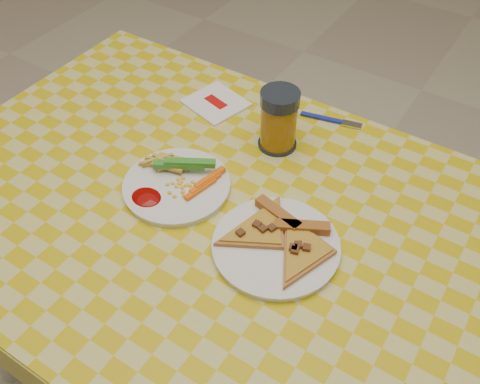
{
  "coord_description": "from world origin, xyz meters",
  "views": [
    {
      "loc": [
        0.45,
        -0.59,
        1.55
      ],
      "look_at": [
        0.03,
        0.05,
        0.78
      ],
      "focal_mm": 40.0,
      "sensor_mm": 36.0,
      "label": 1
    }
  ],
  "objects_px": {
    "plate_left": "(177,186)",
    "plate_right": "(276,247)",
    "table": "(214,231)",
    "drink_glass": "(279,120)"
  },
  "relations": [
    {
      "from": "table",
      "to": "plate_left",
      "type": "distance_m",
      "value": 0.12
    },
    {
      "from": "table",
      "to": "plate_right",
      "type": "height_order",
      "value": "plate_right"
    },
    {
      "from": "drink_glass",
      "to": "table",
      "type": "bearing_deg",
      "value": -92.89
    },
    {
      "from": "plate_left",
      "to": "plate_right",
      "type": "distance_m",
      "value": 0.26
    },
    {
      "from": "table",
      "to": "drink_glass",
      "type": "height_order",
      "value": "drink_glass"
    },
    {
      "from": "table",
      "to": "plate_right",
      "type": "bearing_deg",
      "value": -7.73
    },
    {
      "from": "plate_left",
      "to": "plate_right",
      "type": "xyz_separation_m",
      "value": [
        0.26,
        -0.03,
        0.0
      ]
    },
    {
      "from": "plate_left",
      "to": "plate_right",
      "type": "bearing_deg",
      "value": -5.96
    },
    {
      "from": "plate_left",
      "to": "plate_right",
      "type": "height_order",
      "value": "same"
    },
    {
      "from": "drink_glass",
      "to": "plate_left",
      "type": "bearing_deg",
      "value": -114.17
    }
  ]
}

